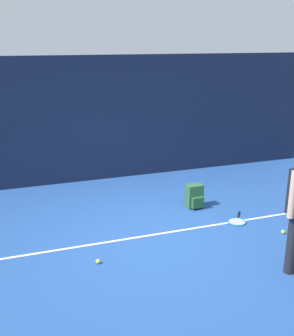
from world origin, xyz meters
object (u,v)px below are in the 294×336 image
object	(u,v)px
tennis_racket	(237,221)
tennis_ball_by_fence	(98,261)
backpack	(194,197)
tennis_ball_near_player	(283,232)

from	to	relation	value
tennis_racket	tennis_ball_by_fence	xyz separation A→B (m)	(-2.56, -0.57, 0.02)
tennis_racket	tennis_ball_by_fence	distance (m)	2.63
tennis_racket	backpack	xyz separation A→B (m)	(-0.42, 0.82, 0.20)
tennis_ball_near_player	tennis_ball_by_fence	world-z (taller)	same
backpack	tennis_ball_near_player	xyz separation A→B (m)	(0.88, -1.47, -0.18)
tennis_racket	backpack	size ratio (longest dim) A/B	1.35
backpack	tennis_ball_near_player	bearing A→B (deg)	-62.12
tennis_racket	backpack	distance (m)	0.95
tennis_ball_near_player	tennis_ball_by_fence	bearing A→B (deg)	178.51
backpack	tennis_ball_by_fence	xyz separation A→B (m)	(-2.14, -1.39, -0.18)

